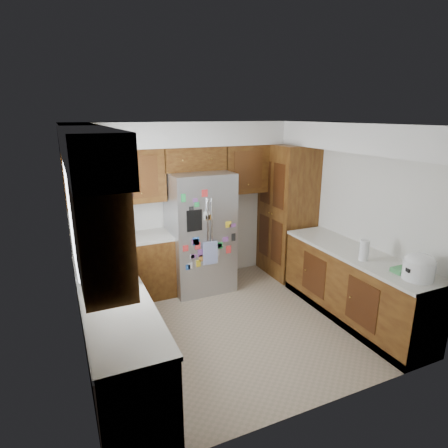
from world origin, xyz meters
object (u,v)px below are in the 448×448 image
(rice_cooker, at_px, (419,266))
(paper_towel, at_px, (364,250))
(pantry, at_px, (287,211))
(fridge, at_px, (200,232))

(rice_cooker, xyz_separation_m, paper_towel, (-0.13, 0.65, -0.02))
(pantry, distance_m, fridge, 1.51)
(pantry, distance_m, rice_cooker, 2.50)
(fridge, bearing_deg, pantry, -2.06)
(pantry, distance_m, paper_towel, 1.86)
(rice_cooker, relative_size, paper_towel, 1.31)
(pantry, bearing_deg, paper_towel, -94.05)
(paper_towel, bearing_deg, pantry, 85.95)
(rice_cooker, bearing_deg, paper_towel, 101.45)
(fridge, distance_m, rice_cooker, 2.97)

